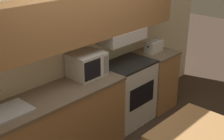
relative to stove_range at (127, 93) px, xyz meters
The scene contains 8 objects.
ground_plane 0.85m from the stove_range, 157.48° to the left, with size 16.00×16.00×0.00m, color #3D2D23.
wall_back 1.19m from the stove_range, 161.69° to the left, with size 5.55×0.38×2.55m.
lower_counter_main 1.31m from the stove_range, behind, with size 1.86×0.59×0.93m.
lower_counter_right_stub 0.66m from the stove_range, ahead, with size 0.55×0.59×0.93m.
stove_range is the anchor object (origin of this frame).
microwave 0.93m from the stove_range, behind, with size 0.42×0.35×0.30m.
toaster 0.84m from the stove_range, ahead, with size 0.30×0.17×0.18m.
sink_basin 1.95m from the stove_range, behind, with size 0.51×0.34×0.26m.
Camera 1 is at (-2.46, -2.87, 2.51)m, focal length 50.00 mm.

